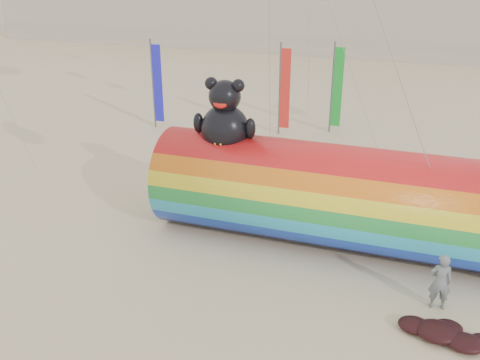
% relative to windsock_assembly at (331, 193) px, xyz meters
% --- Properties ---
extents(ground, '(160.00, 160.00, 0.00)m').
position_rel_windsock_assembly_xyz_m(ground, '(-3.54, -2.51, -1.93)').
color(ground, '#CCB58C').
rests_on(ground, ground).
extents(windsock_assembly, '(12.59, 3.84, 5.80)m').
position_rel_windsock_assembly_xyz_m(windsock_assembly, '(0.00, 0.00, 0.00)').
color(windsock_assembly, red).
rests_on(windsock_assembly, ground).
extents(kite_handler, '(0.72, 0.53, 1.80)m').
position_rel_windsock_assembly_xyz_m(kite_handler, '(3.79, -2.91, -1.03)').
color(kite_handler, slate).
rests_on(kite_handler, ground).
extents(fabric_bundle, '(2.62, 1.35, 0.41)m').
position_rel_windsock_assembly_xyz_m(fabric_bundle, '(4.02, -4.31, -1.75)').
color(fabric_bundle, black).
rests_on(fabric_bundle, ground).
extents(festival_banners, '(10.69, 2.57, 5.20)m').
position_rel_windsock_assembly_xyz_m(festival_banners, '(-6.27, 11.46, 0.71)').
color(festival_banners, '#59595E').
rests_on(festival_banners, ground).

